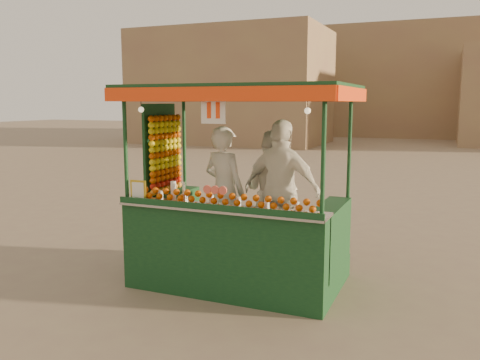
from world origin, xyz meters
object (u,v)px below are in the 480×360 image
at_px(vendor_left, 224,190).
at_px(vendor_middle, 272,191).
at_px(vendor_right, 282,191).
at_px(juice_cart, 232,222).

height_order(vendor_left, vendor_middle, vendor_left).
relative_size(vendor_left, vendor_middle, 1.04).
bearing_deg(vendor_left, vendor_middle, -128.10).
bearing_deg(vendor_right, vendor_left, 9.98).
xyz_separation_m(juice_cart, vendor_right, (0.52, 0.31, 0.36)).
bearing_deg(vendor_left, juice_cart, 144.05).
distance_m(juice_cart, vendor_middle, 0.78).
bearing_deg(vendor_middle, vendor_left, 48.06).
relative_size(vendor_middle, vendor_right, 0.91).
bearing_deg(vendor_right, vendor_middle, -46.25).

